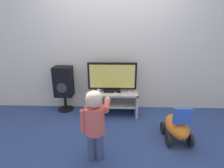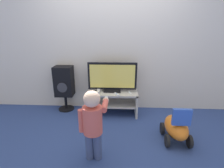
{
  "view_description": "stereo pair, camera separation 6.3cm",
  "coord_description": "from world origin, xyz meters",
  "px_view_note": "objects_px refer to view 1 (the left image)",
  "views": [
    {
      "loc": [
        0.08,
        -2.74,
        1.55
      ],
      "look_at": [
        0.0,
        0.13,
        0.6
      ],
      "focal_mm": 28.0,
      "sensor_mm": 36.0,
      "label": 1
    },
    {
      "loc": [
        0.15,
        -2.73,
        1.55
      ],
      "look_at": [
        0.0,
        0.13,
        0.6
      ],
      "focal_mm": 28.0,
      "sensor_mm": 36.0,
      "label": 2
    }
  ],
  "objects_px": {
    "game_console": "(98,92)",
    "remote_secondary": "(117,94)",
    "child": "(95,120)",
    "ride_on_toy": "(177,126)",
    "speaker_tower": "(64,83)",
    "television": "(112,77)",
    "remote_primary": "(130,93)"
  },
  "relations": [
    {
      "from": "remote_primary",
      "to": "ride_on_toy",
      "type": "distance_m",
      "value": 0.95
    },
    {
      "from": "remote_primary",
      "to": "speaker_tower",
      "type": "bearing_deg",
      "value": 170.05
    },
    {
      "from": "remote_secondary",
      "to": "speaker_tower",
      "type": "xyz_separation_m",
      "value": [
        -0.99,
        0.28,
        0.11
      ]
    },
    {
      "from": "child",
      "to": "ride_on_toy",
      "type": "bearing_deg",
      "value": 20.07
    },
    {
      "from": "television",
      "to": "speaker_tower",
      "type": "height_order",
      "value": "television"
    },
    {
      "from": "child",
      "to": "speaker_tower",
      "type": "bearing_deg",
      "value": 119.91
    },
    {
      "from": "remote_secondary",
      "to": "child",
      "type": "relative_size",
      "value": 0.14
    },
    {
      "from": "television",
      "to": "game_console",
      "type": "height_order",
      "value": "television"
    },
    {
      "from": "remote_primary",
      "to": "ride_on_toy",
      "type": "relative_size",
      "value": 0.24
    },
    {
      "from": "speaker_tower",
      "to": "ride_on_toy",
      "type": "distance_m",
      "value": 2.08
    },
    {
      "from": "speaker_tower",
      "to": "remote_primary",
      "type": "bearing_deg",
      "value": -9.95
    },
    {
      "from": "game_console",
      "to": "remote_secondary",
      "type": "distance_m",
      "value": 0.33
    },
    {
      "from": "remote_primary",
      "to": "remote_secondary",
      "type": "xyz_separation_m",
      "value": [
        -0.23,
        -0.06,
        0.0
      ]
    },
    {
      "from": "game_console",
      "to": "speaker_tower",
      "type": "xyz_separation_m",
      "value": [
        -0.67,
        0.21,
        0.09
      ]
    },
    {
      "from": "game_console",
      "to": "speaker_tower",
      "type": "distance_m",
      "value": 0.71
    },
    {
      "from": "remote_secondary",
      "to": "speaker_tower",
      "type": "height_order",
      "value": "speaker_tower"
    },
    {
      "from": "television",
      "to": "speaker_tower",
      "type": "relative_size",
      "value": 1.01
    },
    {
      "from": "speaker_tower",
      "to": "ride_on_toy",
      "type": "bearing_deg",
      "value": -25.93
    },
    {
      "from": "remote_secondary",
      "to": "child",
      "type": "xyz_separation_m",
      "value": [
        -0.25,
        -1.02,
        0.08
      ]
    },
    {
      "from": "ride_on_toy",
      "to": "child",
      "type": "bearing_deg",
      "value": -159.93
    },
    {
      "from": "remote_primary",
      "to": "child",
      "type": "distance_m",
      "value": 1.19
    },
    {
      "from": "game_console",
      "to": "ride_on_toy",
      "type": "bearing_deg",
      "value": -30.27
    },
    {
      "from": "television",
      "to": "remote_secondary",
      "type": "distance_m",
      "value": 0.32
    },
    {
      "from": "speaker_tower",
      "to": "game_console",
      "type": "bearing_deg",
      "value": -17.46
    },
    {
      "from": "game_console",
      "to": "remote_primary",
      "type": "height_order",
      "value": "game_console"
    },
    {
      "from": "remote_secondary",
      "to": "child",
      "type": "bearing_deg",
      "value": -103.6
    },
    {
      "from": "television",
      "to": "remote_secondary",
      "type": "height_order",
      "value": "television"
    },
    {
      "from": "remote_primary",
      "to": "speaker_tower",
      "type": "relative_size",
      "value": 0.16
    },
    {
      "from": "television",
      "to": "child",
      "type": "distance_m",
      "value": 1.22
    },
    {
      "from": "television",
      "to": "game_console",
      "type": "distance_m",
      "value": 0.35
    },
    {
      "from": "television",
      "to": "remote_secondary",
      "type": "relative_size",
      "value": 6.76
    },
    {
      "from": "child",
      "to": "speaker_tower",
      "type": "distance_m",
      "value": 1.5
    }
  ]
}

